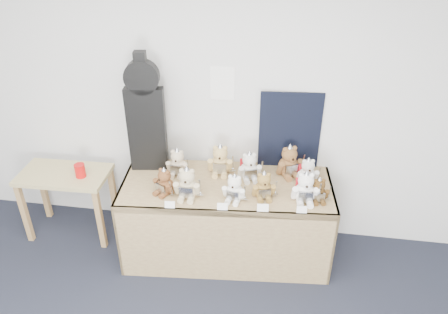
# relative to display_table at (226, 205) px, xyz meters

# --- Properties ---
(room_shell) EXTENTS (6.00, 6.00, 6.00)m
(room_shell) POSITION_rel_display_table_xyz_m (-0.11, 0.48, 0.91)
(room_shell) COLOR silver
(room_shell) RESTS_ON floor
(display_table) EXTENTS (1.87, 0.92, 0.75)m
(display_table) POSITION_rel_display_table_xyz_m (0.00, 0.00, 0.00)
(display_table) COLOR brown
(display_table) RESTS_ON floor
(side_table) EXTENTS (0.83, 0.47, 0.68)m
(side_table) POSITION_rel_display_table_xyz_m (-1.54, 0.13, -0.03)
(side_table) COLOR tan
(side_table) RESTS_ON floor
(guitar_case) EXTENTS (0.34, 0.14, 1.08)m
(guitar_case) POSITION_rel_display_table_xyz_m (-0.73, 0.24, 0.69)
(guitar_case) COLOR black
(guitar_case) RESTS_ON display_table
(navy_board) EXTENTS (0.54, 0.07, 0.72)m
(navy_board) POSITION_rel_display_table_xyz_m (0.49, 0.46, 0.52)
(navy_board) COLOR black
(navy_board) RESTS_ON display_table
(red_cup) EXTENTS (0.09, 0.09, 0.13)m
(red_cup) POSITION_rel_display_table_xyz_m (-1.35, 0.10, 0.15)
(red_cup) COLOR red
(red_cup) RESTS_ON side_table
(teddy_front_far_left) EXTENTS (0.20, 0.21, 0.26)m
(teddy_front_far_left) POSITION_rel_display_table_xyz_m (-0.49, -0.13, 0.26)
(teddy_front_far_left) COLOR brown
(teddy_front_far_left) RESTS_ON display_table
(teddy_front_left) EXTENTS (0.25, 0.20, 0.30)m
(teddy_front_left) POSITION_rel_display_table_xyz_m (-0.30, -0.15, 0.28)
(teddy_front_left) COLOR #C3B08A
(teddy_front_left) RESTS_ON display_table
(teddy_front_centre) EXTENTS (0.21, 0.18, 0.26)m
(teddy_front_centre) POSITION_rel_display_table_xyz_m (0.09, -0.13, 0.27)
(teddy_front_centre) COLOR white
(teddy_front_centre) RESTS_ON display_table
(teddy_front_right) EXTENTS (0.22, 0.19, 0.26)m
(teddy_front_right) POSITION_rel_display_table_xyz_m (0.32, -0.06, 0.27)
(teddy_front_right) COLOR olive
(teddy_front_right) RESTS_ON display_table
(teddy_front_far_right) EXTENTS (0.25, 0.21, 0.30)m
(teddy_front_far_right) POSITION_rel_display_table_xyz_m (0.65, -0.06, 0.28)
(teddy_front_far_right) COLOR white
(teddy_front_far_right) RESTS_ON display_table
(teddy_front_end) EXTENTS (0.19, 0.17, 0.23)m
(teddy_front_end) POSITION_rel_display_table_xyz_m (0.75, -0.04, 0.25)
(teddy_front_end) COLOR #51371B
(teddy_front_end) RESTS_ON display_table
(teddy_back_left) EXTENTS (0.22, 0.17, 0.27)m
(teddy_back_left) POSITION_rel_display_table_xyz_m (-0.46, 0.17, 0.27)
(teddy_back_left) COLOR #CBB694
(teddy_back_left) RESTS_ON display_table
(teddy_back_centre_left) EXTENTS (0.25, 0.21, 0.31)m
(teddy_back_centre_left) POSITION_rel_display_table_xyz_m (-0.09, 0.25, 0.28)
(teddy_back_centre_left) COLOR tan
(teddy_back_centre_left) RESTS_ON display_table
(teddy_back_centre_right) EXTENTS (0.24, 0.22, 0.29)m
(teddy_back_centre_right) POSITION_rel_display_table_xyz_m (0.17, 0.20, 0.27)
(teddy_back_centre_right) COLOR silver
(teddy_back_centre_right) RESTS_ON display_table
(teddy_back_right) EXTENTS (0.26, 0.25, 0.32)m
(teddy_back_right) POSITION_rel_display_table_xyz_m (0.51, 0.31, 0.29)
(teddy_back_right) COLOR brown
(teddy_back_right) RESTS_ON display_table
(teddy_back_end) EXTENTS (0.22, 0.19, 0.26)m
(teddy_back_end) POSITION_rel_display_table_xyz_m (0.67, 0.21, 0.26)
(teddy_back_end) COLOR white
(teddy_back_end) RESTS_ON display_table
(entry_card_a) EXTENTS (0.08, 0.03, 0.06)m
(entry_card_a) POSITION_rel_display_table_xyz_m (-0.40, -0.32, 0.19)
(entry_card_a) COLOR white
(entry_card_a) RESTS_ON display_table
(entry_card_b) EXTENTS (0.08, 0.03, 0.06)m
(entry_card_b) POSITION_rel_display_table_xyz_m (0.01, -0.29, 0.19)
(entry_card_b) COLOR white
(entry_card_b) RESTS_ON display_table
(entry_card_c) EXTENTS (0.09, 0.03, 0.06)m
(entry_card_c) POSITION_rel_display_table_xyz_m (0.33, -0.26, 0.20)
(entry_card_c) COLOR white
(entry_card_c) RESTS_ON display_table
(entry_card_d) EXTENTS (0.08, 0.03, 0.06)m
(entry_card_d) POSITION_rel_display_table_xyz_m (0.63, -0.23, 0.19)
(entry_card_d) COLOR white
(entry_card_d) RESTS_ON display_table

